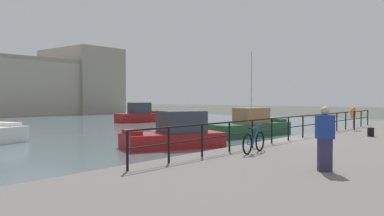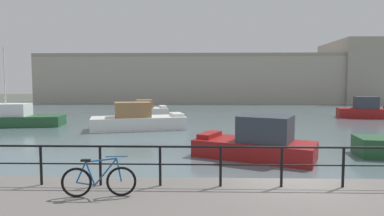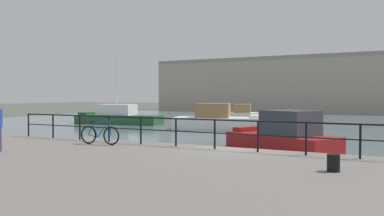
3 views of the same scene
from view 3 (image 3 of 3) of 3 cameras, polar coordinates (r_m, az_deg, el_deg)
ground_plane at (r=14.44m, az=6.26°, el=-9.80°), size 240.00×240.00×0.00m
water_basin at (r=43.83m, az=20.20°, el=-2.07°), size 80.00×60.00×0.01m
quay_promenade at (r=8.70m, az=-9.35°, el=-14.27°), size 56.00×13.00×1.00m
moored_small_launch at (r=20.68m, az=13.64°, el=-4.04°), size 6.39×4.85×2.15m
moored_blue_motorboat at (r=42.38m, az=7.58°, el=-1.13°), size 5.77×4.25×1.98m
moored_harbor_tender at (r=40.13m, az=-11.08°, el=-1.25°), size 9.33×3.96×7.02m
moored_red_daysailer at (r=32.65m, az=3.88°, el=-1.86°), size 8.10×4.88×2.26m
quay_railing at (r=13.12m, az=9.86°, el=-3.33°), size 22.41×0.07×1.08m
parked_bicycle at (r=15.38m, az=-13.69°, el=-3.90°), size 1.77×0.25×0.98m
mooring_bollard at (r=10.31m, az=20.47°, el=-7.72°), size 0.32×0.32×0.44m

